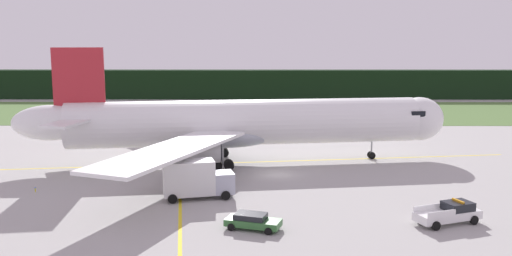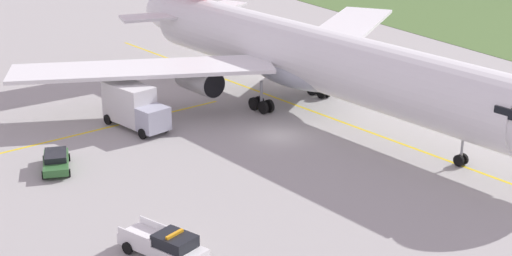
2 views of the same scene
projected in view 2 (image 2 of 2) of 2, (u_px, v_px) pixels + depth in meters
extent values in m
plane|color=#A2A09D|center=(278.00, 136.00, 64.31)|extent=(320.00, 320.00, 0.00)
cube|color=yellow|center=(314.00, 112.00, 70.25)|extent=(68.28, 10.00, 0.01)
cube|color=yellow|center=(94.00, 131.00, 65.45)|extent=(3.96, 25.80, 0.01)
cylinder|color=white|center=(315.00, 58.00, 68.51)|extent=(43.44, 11.62, 5.60)
ellipsoid|color=white|center=(173.00, 13.00, 85.32)|extent=(9.47, 5.42, 4.20)
ellipsoid|color=#A7AEB9|center=(299.00, 69.00, 70.61)|extent=(13.04, 7.56, 3.08)
cube|color=white|center=(345.00, 29.00, 82.65)|extent=(18.62, 21.64, 0.35)
cylinder|color=#A9A9A9|center=(335.00, 50.00, 78.57)|extent=(4.78, 3.02, 2.41)
cylinder|color=black|center=(351.00, 55.00, 76.89)|extent=(0.43, 2.21, 2.21)
cube|color=white|center=(143.00, 69.00, 67.67)|extent=(13.77, 23.52, 0.35)
cylinder|color=#A9A9A9|center=(199.00, 80.00, 68.53)|extent=(4.78, 3.02, 2.41)
cylinder|color=black|center=(214.00, 86.00, 66.85)|extent=(0.43, 2.21, 2.21)
cube|color=white|center=(217.00, 8.00, 85.30)|extent=(6.15, 8.13, 0.28)
cube|color=white|center=(157.00, 17.00, 80.63)|extent=(4.42, 7.93, 0.28)
cylinder|color=gray|center=(462.00, 146.00, 57.76)|extent=(0.20, 0.20, 2.29)
cylinder|color=black|center=(463.00, 159.00, 58.31)|extent=(0.92, 0.34, 0.90)
cylinder|color=black|center=(459.00, 161.00, 58.00)|extent=(0.92, 0.34, 0.90)
cylinder|color=gray|center=(319.00, 79.00, 74.11)|extent=(0.28, 0.28, 2.29)
cylinder|color=black|center=(321.00, 92.00, 73.79)|extent=(1.23, 0.47, 1.20)
cylinder|color=black|center=(327.00, 91.00, 74.20)|extent=(1.23, 0.47, 1.20)
cylinder|color=black|center=(311.00, 89.00, 74.81)|extent=(1.23, 0.47, 1.20)
cylinder|color=black|center=(317.00, 88.00, 75.22)|extent=(1.23, 0.47, 1.20)
cylinder|color=gray|center=(261.00, 93.00, 69.81)|extent=(0.28, 0.28, 2.29)
cylinder|color=black|center=(269.00, 106.00, 69.89)|extent=(1.23, 0.47, 1.20)
cylinder|color=black|center=(263.00, 108.00, 69.48)|extent=(1.23, 0.47, 1.20)
cylinder|color=black|center=(259.00, 102.00, 70.92)|extent=(1.23, 0.47, 1.20)
cylinder|color=black|center=(254.00, 104.00, 70.50)|extent=(1.23, 0.47, 1.20)
cube|color=white|center=(162.00, 246.00, 44.91)|extent=(6.02, 3.87, 0.70)
cube|color=black|center=(175.00, 241.00, 44.08)|extent=(2.77, 2.47, 0.70)
cube|color=white|center=(156.00, 225.00, 46.17)|extent=(2.59, 1.10, 0.45)
cube|color=white|center=(134.00, 237.00, 44.82)|extent=(2.59, 1.10, 0.45)
cube|color=orange|center=(175.00, 234.00, 43.93)|extent=(0.68, 1.32, 0.16)
cylinder|color=black|center=(198.00, 255.00, 44.64)|extent=(0.80, 0.50, 0.76)
cylinder|color=black|center=(151.00, 236.00, 46.87)|extent=(0.80, 0.50, 0.76)
cylinder|color=black|center=(128.00, 248.00, 45.42)|extent=(0.80, 0.50, 0.76)
cube|color=#AAADBF|center=(153.00, 119.00, 63.92)|extent=(2.41, 2.78, 2.00)
cube|color=silver|center=(129.00, 103.00, 65.95)|extent=(5.26, 3.47, 3.31)
cylinder|color=#99999E|center=(137.00, 124.00, 65.90)|extent=(0.77, 0.28, 1.04)
cylinder|color=#99999E|center=(124.00, 119.00, 67.19)|extent=(0.77, 0.28, 1.04)
cylinder|color=black|center=(165.00, 127.00, 65.05)|extent=(0.94, 0.46, 0.90)
cylinder|color=black|center=(142.00, 134.00, 63.47)|extent=(0.94, 0.46, 0.90)
cylinder|color=black|center=(130.00, 113.00, 68.44)|extent=(0.94, 0.46, 0.90)
cylinder|color=black|center=(108.00, 119.00, 66.86)|extent=(0.94, 0.46, 0.90)
cube|color=#316631|center=(56.00, 163.00, 57.32)|extent=(4.80, 3.08, 0.55)
cube|color=black|center=(56.00, 155.00, 57.35)|extent=(2.86, 2.28, 0.45)
cylinder|color=black|center=(69.00, 173.00, 56.19)|extent=(0.63, 0.35, 0.60)
cylinder|color=black|center=(43.00, 175.00, 55.78)|extent=(0.63, 0.35, 0.60)
cylinder|color=black|center=(69.00, 157.00, 59.04)|extent=(0.63, 0.35, 0.60)
cylinder|color=black|center=(44.00, 159.00, 58.63)|extent=(0.63, 0.35, 0.60)
cube|color=black|center=(189.00, 239.00, 47.23)|extent=(0.48, 0.48, 0.03)
cone|color=orange|center=(189.00, 235.00, 47.13)|extent=(0.37, 0.37, 0.57)
cylinder|color=yellow|center=(94.00, 76.00, 80.51)|extent=(0.10, 0.10, 0.38)
sphere|color=blue|center=(94.00, 74.00, 80.43)|extent=(0.12, 0.12, 0.12)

